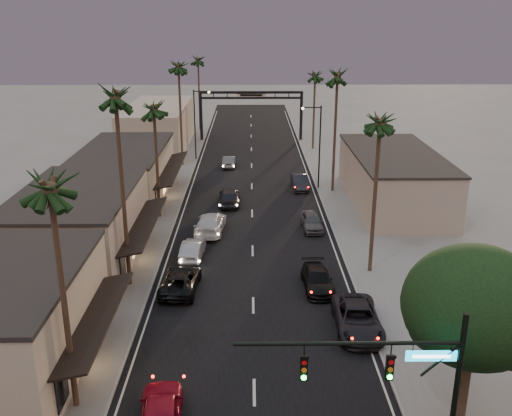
{
  "coord_description": "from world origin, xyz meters",
  "views": [
    {
      "loc": [
        -0.16,
        -14.05,
        18.03
      ],
      "look_at": [
        0.31,
        31.31,
        2.5
      ],
      "focal_mm": 40.0,
      "sensor_mm": 36.0,
      "label": 1
    }
  ],
  "objects_px": {
    "palm_rc": "(315,73)",
    "arch": "(251,103)",
    "palm_lb": "(115,92)",
    "oncoming_red": "(161,412)",
    "curbside_black": "(317,279)",
    "palm_lc": "(153,105)",
    "oncoming_silver": "(193,249)",
    "palm_la": "(49,179)",
    "oncoming_pickup": "(180,281)",
    "palm_far": "(198,58)",
    "streetlight_left": "(197,119)",
    "corner_tree": "(476,311)",
    "palm_ld": "(178,64)",
    "palm_ra": "(381,117)",
    "palm_rb": "(338,73)",
    "traffic_signal": "(407,378)",
    "streetlight_right": "(317,140)",
    "curbside_near": "(357,319)"
  },
  "relations": [
    {
      "from": "palm_la",
      "to": "streetlight_left",
      "type": "bearing_deg",
      "value": 88.04
    },
    {
      "from": "oncoming_pickup",
      "to": "oncoming_silver",
      "type": "relative_size",
      "value": 1.2
    },
    {
      "from": "streetlight_left",
      "to": "palm_lb",
      "type": "height_order",
      "value": "palm_lb"
    },
    {
      "from": "traffic_signal",
      "to": "palm_rc",
      "type": "distance_m",
      "value": 60.31
    },
    {
      "from": "corner_tree",
      "to": "streetlight_left",
      "type": "bearing_deg",
      "value": 107.97
    },
    {
      "from": "palm_ra",
      "to": "palm_lc",
      "type": "bearing_deg",
      "value": 145.1
    },
    {
      "from": "streetlight_left",
      "to": "palm_rb",
      "type": "distance_m",
      "value": 22.07
    },
    {
      "from": "palm_lc",
      "to": "curbside_near",
      "type": "distance_m",
      "value": 26.79
    },
    {
      "from": "arch",
      "to": "palm_la",
      "type": "distance_m",
      "value": 61.88
    },
    {
      "from": "palm_lc",
      "to": "oncoming_red",
      "type": "distance_m",
      "value": 30.4
    },
    {
      "from": "palm_rc",
      "to": "palm_lb",
      "type": "bearing_deg",
      "value": -112.27
    },
    {
      "from": "streetlight_left",
      "to": "arch",
      "type": "bearing_deg",
      "value": 60.03
    },
    {
      "from": "palm_ld",
      "to": "curbside_black",
      "type": "height_order",
      "value": "palm_ld"
    },
    {
      "from": "oncoming_red",
      "to": "palm_far",
      "type": "bearing_deg",
      "value": -92.6
    },
    {
      "from": "palm_la",
      "to": "palm_far",
      "type": "height_order",
      "value": "same"
    },
    {
      "from": "streetlight_right",
      "to": "palm_far",
      "type": "relative_size",
      "value": 0.68
    },
    {
      "from": "palm_la",
      "to": "curbside_near",
      "type": "height_order",
      "value": "palm_la"
    },
    {
      "from": "palm_rc",
      "to": "curbside_near",
      "type": "distance_m",
      "value": 49.15
    },
    {
      "from": "arch",
      "to": "palm_lc",
      "type": "distance_m",
      "value": 35.41
    },
    {
      "from": "palm_lc",
      "to": "oncoming_silver",
      "type": "height_order",
      "value": "palm_lc"
    },
    {
      "from": "streetlight_left",
      "to": "curbside_near",
      "type": "bearing_deg",
      "value": -72.7
    },
    {
      "from": "palm_lb",
      "to": "palm_rb",
      "type": "distance_m",
      "value": 27.94
    },
    {
      "from": "palm_la",
      "to": "palm_lb",
      "type": "distance_m",
      "value": 13.14
    },
    {
      "from": "traffic_signal",
      "to": "palm_ra",
      "type": "xyz_separation_m",
      "value": [
        2.91,
        20.0,
        6.36
      ]
    },
    {
      "from": "arch",
      "to": "palm_ra",
      "type": "distance_m",
      "value": 47.17
    },
    {
      "from": "palm_lb",
      "to": "curbside_near",
      "type": "height_order",
      "value": "palm_lb"
    },
    {
      "from": "palm_la",
      "to": "palm_lc",
      "type": "distance_m",
      "value": 27.02
    },
    {
      "from": "palm_lc",
      "to": "palm_rc",
      "type": "bearing_deg",
      "value": 58.44
    },
    {
      "from": "palm_rb",
      "to": "oncoming_pickup",
      "type": "distance_m",
      "value": 28.99
    },
    {
      "from": "arch",
      "to": "palm_rc",
      "type": "relative_size",
      "value": 1.25
    },
    {
      "from": "palm_rb",
      "to": "streetlight_right",
      "type": "bearing_deg",
      "value": 149.24
    },
    {
      "from": "corner_tree",
      "to": "streetlight_right",
      "type": "relative_size",
      "value": 0.98
    },
    {
      "from": "palm_lb",
      "to": "palm_rc",
      "type": "bearing_deg",
      "value": 67.73
    },
    {
      "from": "palm_rc",
      "to": "arch",
      "type": "bearing_deg",
      "value": 145.11
    },
    {
      "from": "corner_tree",
      "to": "streetlight_right",
      "type": "height_order",
      "value": "streetlight_right"
    },
    {
      "from": "curbside_black",
      "to": "palm_rb",
      "type": "bearing_deg",
      "value": 76.99
    },
    {
      "from": "palm_ra",
      "to": "oncoming_pickup",
      "type": "xyz_separation_m",
      "value": [
        -13.57,
        -2.8,
        -10.72
      ]
    },
    {
      "from": "corner_tree",
      "to": "palm_rc",
      "type": "bearing_deg",
      "value": 90.89
    },
    {
      "from": "oncoming_red",
      "to": "curbside_black",
      "type": "xyz_separation_m",
      "value": [
        8.7,
        13.88,
        -0.16
      ]
    },
    {
      "from": "palm_lc",
      "to": "curbside_black",
      "type": "bearing_deg",
      "value": -48.29
    },
    {
      "from": "streetlight_left",
      "to": "palm_ra",
      "type": "relative_size",
      "value": 0.68
    },
    {
      "from": "oncoming_red",
      "to": "palm_lc",
      "type": "bearing_deg",
      "value": -87.23
    },
    {
      "from": "streetlight_right",
      "to": "oncoming_red",
      "type": "height_order",
      "value": "streetlight_right"
    },
    {
      "from": "palm_la",
      "to": "palm_lc",
      "type": "bearing_deg",
      "value": 90.0
    },
    {
      "from": "palm_ld",
      "to": "curbside_black",
      "type": "bearing_deg",
      "value": -68.81
    },
    {
      "from": "palm_ld",
      "to": "palm_ra",
      "type": "height_order",
      "value": "palm_ld"
    },
    {
      "from": "palm_rb",
      "to": "oncoming_red",
      "type": "xyz_separation_m",
      "value": [
        -12.87,
        -36.5,
        -11.57
      ]
    },
    {
      "from": "streetlight_right",
      "to": "streetlight_left",
      "type": "height_order",
      "value": "same"
    },
    {
      "from": "streetlight_right",
      "to": "palm_la",
      "type": "relative_size",
      "value": 0.68
    },
    {
      "from": "traffic_signal",
      "to": "oncoming_red",
      "type": "bearing_deg",
      "value": 160.65
    }
  ]
}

